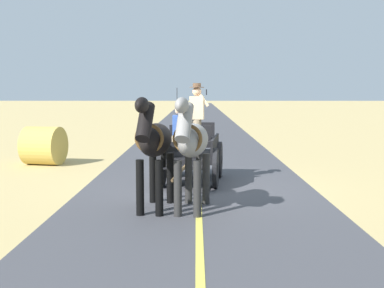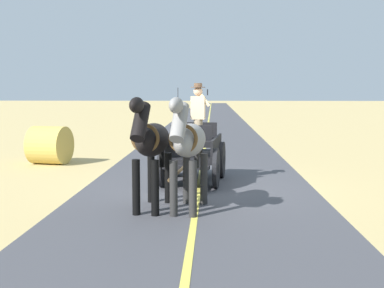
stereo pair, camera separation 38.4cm
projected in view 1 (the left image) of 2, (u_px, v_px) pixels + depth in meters
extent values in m
plane|color=tan|center=(198.00, 187.00, 12.07)|extent=(200.00, 200.00, 0.00)
cube|color=#424247|center=(198.00, 186.00, 12.07)|extent=(5.49, 160.00, 0.01)
cube|color=#DBCC4C|center=(198.00, 186.00, 12.07)|extent=(0.12, 160.00, 0.00)
cube|color=black|center=(192.00, 156.00, 12.66)|extent=(1.44, 2.32, 0.12)
cube|color=black|center=(215.00, 145.00, 12.56)|extent=(0.29, 2.08, 0.44)
cube|color=black|center=(170.00, 145.00, 12.69)|extent=(0.29, 2.08, 0.44)
cube|color=black|center=(186.00, 167.00, 11.46)|extent=(1.10, 0.36, 0.08)
cube|color=black|center=(197.00, 157.00, 13.86)|extent=(0.74, 0.28, 0.06)
cube|color=black|center=(189.00, 144.00, 12.02)|extent=(1.05, 0.47, 0.14)
cube|color=black|center=(190.00, 134.00, 12.17)|extent=(1.02, 0.19, 0.44)
cube|color=black|center=(195.00, 139.00, 13.10)|extent=(1.05, 0.47, 0.14)
cube|color=black|center=(195.00, 131.00, 13.26)|extent=(1.02, 0.19, 0.44)
cylinder|color=black|center=(216.00, 168.00, 11.84)|extent=(0.21, 0.97, 0.96)
cylinder|color=black|center=(216.00, 168.00, 11.84)|extent=(0.14, 0.22, 0.21)
cylinder|color=black|center=(162.00, 167.00, 11.99)|extent=(0.21, 0.97, 0.96)
cylinder|color=black|center=(162.00, 167.00, 11.99)|extent=(0.14, 0.22, 0.21)
cylinder|color=black|center=(220.00, 159.00, 13.36)|extent=(0.21, 0.97, 0.96)
cylinder|color=black|center=(220.00, 159.00, 13.36)|extent=(0.14, 0.22, 0.21)
cylinder|color=black|center=(172.00, 159.00, 13.51)|extent=(0.21, 0.97, 0.96)
cylinder|color=black|center=(172.00, 159.00, 13.51)|extent=(0.14, 0.22, 0.21)
cylinder|color=brown|center=(180.00, 172.00, 10.49)|extent=(0.29, 2.00, 0.07)
cylinder|color=black|center=(177.00, 115.00, 11.98)|extent=(0.02, 0.02, 1.30)
cylinder|color=#998466|center=(197.00, 137.00, 12.26)|extent=(0.22, 0.22, 0.90)
cube|color=tan|center=(197.00, 108.00, 12.18)|extent=(0.36, 0.26, 0.56)
sphere|color=tan|center=(197.00, 91.00, 12.14)|extent=(0.22, 0.22, 0.22)
cylinder|color=#473323|center=(197.00, 87.00, 12.13)|extent=(0.36, 0.36, 0.01)
cylinder|color=#473323|center=(197.00, 85.00, 12.12)|extent=(0.20, 0.20, 0.10)
cylinder|color=tan|center=(204.00, 100.00, 12.10)|extent=(0.27, 0.11, 0.32)
cube|color=black|center=(206.00, 92.00, 12.05)|extent=(0.03, 0.07, 0.14)
cube|color=#998466|center=(178.00, 138.00, 11.91)|extent=(0.31, 0.35, 0.14)
cube|color=#2D4C99|center=(179.00, 125.00, 12.00)|extent=(0.32, 0.23, 0.48)
sphere|color=tan|center=(179.00, 111.00, 11.96)|extent=(0.20, 0.20, 0.20)
ellipsoid|color=gray|center=(193.00, 140.00, 9.58)|extent=(0.81, 1.63, 0.64)
cylinder|color=#272726|center=(197.00, 189.00, 9.10)|extent=(0.15, 0.15, 1.05)
cylinder|color=#272726|center=(178.00, 189.00, 9.16)|extent=(0.15, 0.15, 1.05)
cylinder|color=#272726|center=(206.00, 179.00, 10.17)|extent=(0.15, 0.15, 1.05)
cylinder|color=#272726|center=(189.00, 178.00, 10.23)|extent=(0.15, 0.15, 1.05)
cylinder|color=gray|center=(184.00, 122.00, 8.71)|extent=(0.36, 0.68, 0.73)
ellipsoid|color=gray|center=(182.00, 105.00, 8.46)|extent=(0.31, 0.57, 0.28)
cube|color=#272726|center=(185.00, 120.00, 8.72)|extent=(0.14, 0.51, 0.56)
cylinder|color=#272726|center=(199.00, 151.00, 10.33)|extent=(0.11, 0.11, 0.70)
torus|color=brown|center=(187.00, 139.00, 9.03)|extent=(0.55, 0.16, 0.55)
ellipsoid|color=black|center=(156.00, 140.00, 9.66)|extent=(0.77, 1.62, 0.64)
cylinder|color=black|center=(159.00, 188.00, 9.19)|extent=(0.15, 0.15, 1.05)
cylinder|color=black|center=(140.00, 188.00, 9.24)|extent=(0.15, 0.15, 1.05)
cylinder|color=black|center=(170.00, 178.00, 10.26)|extent=(0.15, 0.15, 1.05)
cylinder|color=black|center=(153.00, 178.00, 10.31)|extent=(0.15, 0.15, 1.05)
cylinder|color=black|center=(145.00, 122.00, 8.79)|extent=(0.35, 0.68, 0.73)
ellipsoid|color=black|center=(142.00, 105.00, 8.54)|extent=(0.29, 0.56, 0.28)
cube|color=black|center=(145.00, 120.00, 8.80)|extent=(0.13, 0.51, 0.56)
cylinder|color=black|center=(163.00, 151.00, 10.42)|extent=(0.11, 0.11, 0.70)
torus|color=brown|center=(149.00, 138.00, 9.12)|extent=(0.55, 0.14, 0.55)
cylinder|color=gold|center=(44.00, 146.00, 15.60)|extent=(1.31, 1.39, 1.20)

